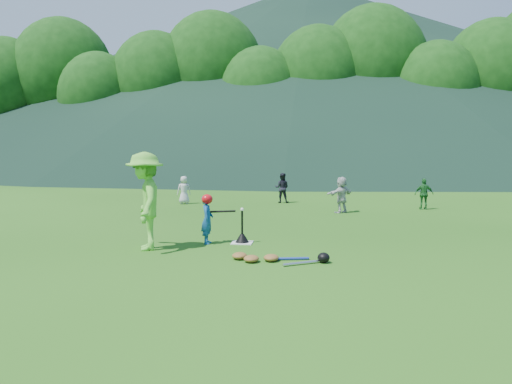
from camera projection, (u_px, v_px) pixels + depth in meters
ground at (242, 243)px, 10.84m from camera, size 120.00×120.00×0.00m
home_plate at (242, 243)px, 10.84m from camera, size 0.45×0.45×0.02m
baseball at (242, 209)px, 10.78m from camera, size 0.08×0.08×0.08m
batter_child at (207, 220)px, 10.75m from camera, size 0.28×0.40×1.05m
adult_coach at (145, 201)px, 10.08m from camera, size 1.13×1.46×1.99m
fielder_a at (184, 190)px, 18.48m from camera, size 0.60×0.51×1.04m
fielder_b at (282, 188)px, 18.88m from camera, size 0.59×0.48×1.13m
fielder_c at (424, 194)px, 16.79m from camera, size 0.62×0.27×1.05m
fielder_d at (341, 195)px, 15.92m from camera, size 1.01×0.99×1.16m
batting_tee at (242, 237)px, 10.83m from camera, size 0.30×0.30×0.68m
batter_gear at (208, 200)px, 10.72m from camera, size 0.73×0.26×0.41m
equipment_pile at (271, 258)px, 9.09m from camera, size 1.80×0.70×0.19m
outfield_fence at (296, 166)px, 38.47m from camera, size 70.07×0.08×1.33m
tree_line at (301, 78)px, 43.56m from camera, size 70.04×11.40×14.82m
distant_hills at (267, 78)px, 91.36m from camera, size 155.00×140.00×32.00m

